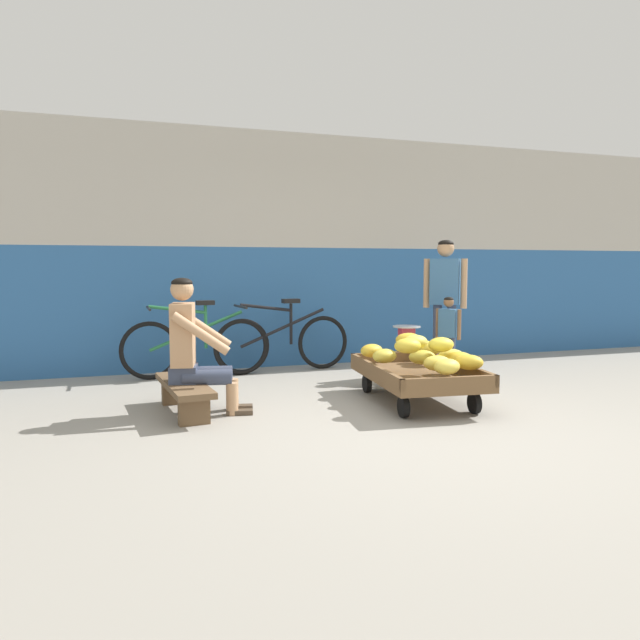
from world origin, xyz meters
The scene contains 13 objects.
ground_plane centered at (0.00, 0.00, 0.00)m, with size 80.00×80.00×0.00m, color gray.
back_wall centered at (0.00, 3.28, 1.42)m, with size 16.00×0.30×2.85m.
banana_cart centered at (0.47, 0.83, 0.24)m, with size 0.98×1.52×0.36m.
banana_pile centered at (0.52, 0.77, 0.46)m, with size 0.92×1.39×0.27m.
low_bench centered at (-1.58, 1.07, 0.20)m, with size 0.40×1.12×0.27m.
vendor_seated centered at (-1.49, 1.05, 0.57)m, with size 0.72×0.56×1.14m.
plastic_crate centered at (0.86, 1.82, 0.15)m, with size 0.36×0.28×0.30m.
weighing_scale centered at (0.86, 1.82, 0.45)m, with size 0.30×0.30×0.29m.
bicycle_near_left centered at (-1.27, 2.73, 0.35)m, with size 1.66×0.48×0.86m.
bicycle_far_left centered at (-0.27, 2.74, 0.35)m, with size 1.66×0.48×0.86m.
customer_adult centered at (1.45, 2.03, 0.95)m, with size 0.40×0.36×1.53m.
customer_child centered at (1.31, 1.70, 0.56)m, with size 0.21×0.24×0.90m.
shopping_bag centered at (0.79, 1.42, 0.12)m, with size 0.18×0.12×0.24m, color silver.
Camera 1 is at (-2.07, -3.97, 1.23)m, focal length 33.58 mm.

